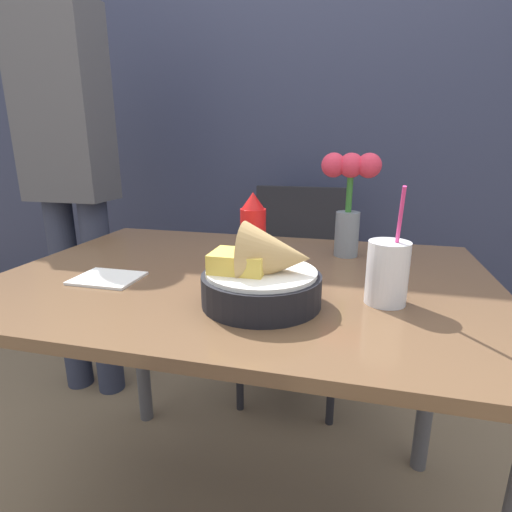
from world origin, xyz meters
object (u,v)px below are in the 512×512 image
(food_basket, at_px, (265,275))
(person_standing, at_px, (68,157))
(flower_vase, at_px, (349,193))
(chair_far_window, at_px, (297,271))
(drink_cup, at_px, (387,275))
(ketchup_bottle, at_px, (253,235))

(food_basket, relative_size, person_standing, 0.13)
(flower_vase, distance_m, person_standing, 1.09)
(chair_far_window, height_order, drink_cup, drink_cup)
(ketchup_bottle, bearing_deg, drink_cup, -20.84)
(flower_vase, bearing_deg, person_standing, 166.15)
(chair_far_window, distance_m, person_standing, 1.02)
(person_standing, bearing_deg, drink_cup, -27.06)
(ketchup_bottle, height_order, person_standing, person_standing)
(food_basket, xyz_separation_m, drink_cup, (0.22, 0.06, -0.00))
(drink_cup, distance_m, person_standing, 1.30)
(chair_far_window, xyz_separation_m, person_standing, (-0.85, -0.28, 0.48))
(food_basket, distance_m, flower_vase, 0.43)
(chair_far_window, distance_m, flower_vase, 0.70)
(person_standing, bearing_deg, ketchup_bottle, -29.05)
(drink_cup, distance_m, flower_vase, 0.35)
(chair_far_window, distance_m, ketchup_bottle, 0.82)
(chair_far_window, xyz_separation_m, drink_cup, (0.29, -0.86, 0.29))
(food_basket, xyz_separation_m, person_standing, (-0.92, 0.65, 0.19))
(ketchup_bottle, bearing_deg, chair_far_window, 90.01)
(ketchup_bottle, distance_m, drink_cup, 0.31)
(chair_far_window, xyz_separation_m, ketchup_bottle, (0.00, -0.75, 0.32))
(chair_far_window, height_order, flower_vase, flower_vase)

